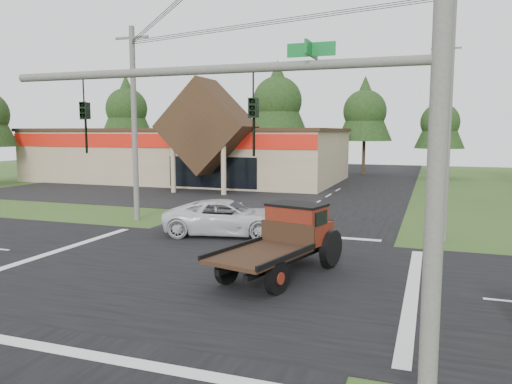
% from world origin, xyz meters
% --- Properties ---
extents(ground, '(120.00, 120.00, 0.00)m').
position_xyz_m(ground, '(0.00, 0.00, 0.00)').
color(ground, '#2D4A1A').
rests_on(ground, ground).
extents(road_ns, '(12.00, 120.00, 0.02)m').
position_xyz_m(road_ns, '(0.00, 0.00, 0.01)').
color(road_ns, black).
rests_on(road_ns, ground).
extents(road_ew, '(120.00, 12.00, 0.02)m').
position_xyz_m(road_ew, '(0.00, 0.00, 0.01)').
color(road_ew, black).
rests_on(road_ew, ground).
extents(parking_apron, '(28.00, 14.00, 0.02)m').
position_xyz_m(parking_apron, '(-14.00, 19.00, 0.01)').
color(parking_apron, black).
rests_on(parking_apron, ground).
extents(cvs_building, '(30.40, 18.20, 9.19)m').
position_xyz_m(cvs_building, '(-15.70, 29.57, 2.78)').
color(cvs_building, tan).
rests_on(cvs_building, ground).
extents(traffic_signal_mast, '(8.12, 0.24, 7.00)m').
position_xyz_m(traffic_signal_mast, '(5.82, -7.50, 4.43)').
color(traffic_signal_mast, '#595651').
rests_on(traffic_signal_mast, ground).
extents(utility_pole_nr, '(2.00, 0.30, 11.00)m').
position_xyz_m(utility_pole_nr, '(7.50, -7.50, 5.64)').
color(utility_pole_nr, '#595651').
rests_on(utility_pole_nr, ground).
extents(utility_pole_nw, '(2.00, 0.30, 10.50)m').
position_xyz_m(utility_pole_nw, '(-8.00, 8.00, 5.39)').
color(utility_pole_nw, '#595651').
rests_on(utility_pole_nw, ground).
extents(utility_pole_ne, '(2.00, 0.30, 11.50)m').
position_xyz_m(utility_pole_ne, '(8.00, 8.00, 5.89)').
color(utility_pole_ne, '#595651').
rests_on(utility_pole_ne, ground).
extents(utility_pole_n, '(2.00, 0.30, 11.20)m').
position_xyz_m(utility_pole_n, '(8.00, 22.00, 5.74)').
color(utility_pole_n, '#595651').
rests_on(utility_pole_n, ground).
extents(tree_row_a, '(6.72, 6.72, 12.12)m').
position_xyz_m(tree_row_a, '(-30.00, 40.00, 8.05)').
color(tree_row_a, '#332316').
rests_on(tree_row_a, ground).
extents(tree_row_b, '(5.60, 5.60, 10.10)m').
position_xyz_m(tree_row_b, '(-20.00, 42.00, 6.70)').
color(tree_row_b, '#332316').
rests_on(tree_row_b, ground).
extents(tree_row_c, '(7.28, 7.28, 13.13)m').
position_xyz_m(tree_row_c, '(-10.00, 41.00, 8.72)').
color(tree_row_c, '#332316').
rests_on(tree_row_c, ground).
extents(tree_row_d, '(6.16, 6.16, 11.11)m').
position_xyz_m(tree_row_d, '(0.00, 42.00, 7.38)').
color(tree_row_d, '#332316').
rests_on(tree_row_d, ground).
extents(tree_row_e, '(5.04, 5.04, 9.09)m').
position_xyz_m(tree_row_e, '(8.00, 40.00, 6.03)').
color(tree_row_e, '#332316').
rests_on(tree_row_e, ground).
extents(antique_flatbed_truck, '(3.61, 6.16, 2.42)m').
position_xyz_m(antique_flatbed_truck, '(2.65, 0.24, 1.21)').
color(antique_flatbed_truck, '#611C0D').
rests_on(antique_flatbed_truck, ground).
extents(white_pickup, '(6.45, 3.95, 1.67)m').
position_xyz_m(white_pickup, '(-1.69, 6.02, 0.83)').
color(white_pickup, silver).
rests_on(white_pickup, ground).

